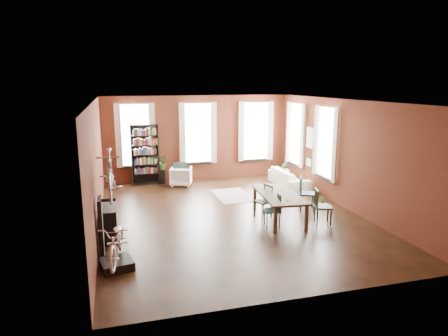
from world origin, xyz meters
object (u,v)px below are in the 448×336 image
object	(u,v)px
dining_chair_a	(272,210)
bicycle_floor	(116,224)
dining_chair_c	(323,207)
white_armchair	(181,176)
bookshelf	(145,155)
dining_table	(279,206)
cream_sofa	(289,175)
bike_trainer	(117,264)
dining_chair_b	(263,201)
console_table	(108,224)
dining_chair_d	(307,193)
plant_stand	(162,176)

from	to	relation	value
dining_chair_a	bicycle_floor	distance (m)	4.17
dining_chair_a	dining_chair_c	bearing A→B (deg)	94.78
white_armchair	bookshelf	bearing A→B (deg)	-9.48
dining_table	cream_sofa	xyz separation A→B (m)	(1.76, 3.19, 0.04)
cream_sofa	bike_trainer	distance (m)	7.92
dining_chair_b	bookshelf	bearing A→B (deg)	-166.97
bookshelf	cream_sofa	size ratio (longest dim) A/B	1.06
dining_chair_a	console_table	distance (m)	4.09
bookshelf	white_armchair	xyz separation A→B (m)	(1.20, -0.60, -0.72)
bookshelf	dining_chair_d	bearing A→B (deg)	-44.94
bookshelf	dining_chair_c	bearing A→B (deg)	-52.76
dining_chair_b	bookshelf	distance (m)	5.44
dining_table	plant_stand	distance (m)	5.54
bookshelf	white_armchair	size ratio (longest dim) A/B	2.91
dining_chair_c	cream_sofa	xyz separation A→B (m)	(0.76, 3.81, -0.06)
dining_table	bookshelf	distance (m)	5.88
console_table	plant_stand	distance (m)	5.52
dining_chair_a	dining_chair_d	bearing A→B (deg)	135.23
dining_chair_c	cream_sofa	distance (m)	3.88
white_armchair	dining_chair_a	bearing A→B (deg)	125.33
dining_chair_c	bookshelf	world-z (taller)	bookshelf
bookshelf	bike_trainer	distance (m)	6.94
dining_chair_a	dining_chair_b	size ratio (longest dim) A/B	0.99
dining_chair_c	plant_stand	size ratio (longest dim) A/B	1.82
dining_chair_a	cream_sofa	world-z (taller)	dining_chair_a
cream_sofa	dining_chair_b	bearing A→B (deg)	143.93
dining_chair_a	plant_stand	xyz separation A→B (m)	(-2.23, 5.37, -0.18)
white_armchair	dining_chair_c	bearing A→B (deg)	138.09
console_table	bookshelf	bearing A→B (deg)	76.17
white_armchair	console_table	bearing A→B (deg)	78.48
bookshelf	bike_trainer	xyz separation A→B (m)	(-1.12, -6.78, -1.01)
dining_chair_a	bookshelf	xyz separation A→B (m)	(-2.80, 5.37, 0.66)
dining_chair_a	dining_chair_b	distance (m)	0.79
dining_table	dining_chair_c	distance (m)	1.18
bike_trainer	cream_sofa	bearing A→B (deg)	39.92
dining_chair_a	console_table	world-z (taller)	dining_chair_a
dining_table	bike_trainer	world-z (taller)	dining_table
console_table	dining_chair_c	bearing A→B (deg)	-3.23
dining_table	bicycle_floor	xyz separation A→B (m)	(-4.27, -1.91, 0.59)
bicycle_floor	console_table	bearing A→B (deg)	105.81
dining_chair_c	console_table	xyz separation A→B (m)	(-5.47, 0.31, -0.07)
white_armchair	bicycle_floor	world-z (taller)	bicycle_floor
dining_table	dining_chair_a	world-z (taller)	dining_chair_a
console_table	plant_stand	bearing A→B (deg)	70.39
dining_chair_b	cream_sofa	xyz separation A→B (m)	(2.10, 2.88, -0.04)
cream_sofa	bike_trainer	world-z (taller)	cream_sofa
dining_chair_b	bike_trainer	distance (m)	4.55
dining_chair_c	bike_trainer	xyz separation A→B (m)	(-5.31, -1.27, -0.38)
dining_chair_b	dining_chair_c	world-z (taller)	dining_chair_c
white_armchair	plant_stand	distance (m)	0.88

